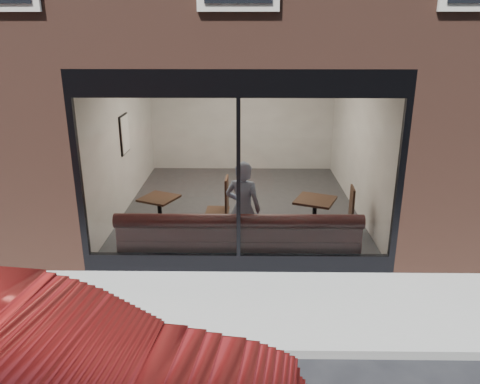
{
  "coord_description": "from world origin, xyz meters",
  "views": [
    {
      "loc": [
        0.11,
        -4.73,
        3.71
      ],
      "look_at": [
        0.02,
        2.4,
        1.24
      ],
      "focal_mm": 35.0,
      "sensor_mm": 36.0,
      "label": 1
    }
  ],
  "objects_px": {
    "banquette": "(239,248)",
    "cafe_table_left": "(159,198)",
    "person": "(243,209)",
    "cafe_table_right": "(315,200)",
    "cafe_chair_right": "(340,222)",
    "cafe_chair_left": "(218,211)"
  },
  "relations": [
    {
      "from": "cafe_table_left",
      "to": "cafe_table_right",
      "type": "relative_size",
      "value": 0.9
    },
    {
      "from": "person",
      "to": "cafe_table_left",
      "type": "bearing_deg",
      "value": -11.61
    },
    {
      "from": "banquette",
      "to": "cafe_table_left",
      "type": "xyz_separation_m",
      "value": [
        -1.52,
        1.03,
        0.52
      ]
    },
    {
      "from": "banquette",
      "to": "person",
      "type": "height_order",
      "value": "person"
    },
    {
      "from": "banquette",
      "to": "cafe_chair_left",
      "type": "xyz_separation_m",
      "value": [
        -0.46,
        1.68,
        0.01
      ]
    },
    {
      "from": "banquette",
      "to": "cafe_table_left",
      "type": "height_order",
      "value": "cafe_table_left"
    },
    {
      "from": "person",
      "to": "cafe_table_right",
      "type": "distance_m",
      "value": 1.52
    },
    {
      "from": "banquette",
      "to": "cafe_chair_right",
      "type": "distance_m",
      "value": 2.21
    },
    {
      "from": "cafe_table_left",
      "to": "cafe_chair_left",
      "type": "distance_m",
      "value": 1.33
    },
    {
      "from": "person",
      "to": "cafe_table_right",
      "type": "height_order",
      "value": "person"
    },
    {
      "from": "cafe_chair_left",
      "to": "cafe_chair_right",
      "type": "distance_m",
      "value": 2.45
    },
    {
      "from": "banquette",
      "to": "cafe_chair_right",
      "type": "height_order",
      "value": "banquette"
    },
    {
      "from": "cafe_table_left",
      "to": "cafe_chair_right",
      "type": "xyz_separation_m",
      "value": [
        3.44,
        0.07,
        -0.5
      ]
    },
    {
      "from": "cafe_chair_left",
      "to": "banquette",
      "type": "bearing_deg",
      "value": 108.09
    },
    {
      "from": "cafe_table_right",
      "to": "cafe_chair_left",
      "type": "distance_m",
      "value": 2.05
    },
    {
      "from": "cafe_chair_left",
      "to": "cafe_chair_right",
      "type": "xyz_separation_m",
      "value": [
        2.38,
        -0.58,
        0.0
      ]
    },
    {
      "from": "cafe_chair_left",
      "to": "cafe_table_left",
      "type": "bearing_deg",
      "value": 34.15
    },
    {
      "from": "banquette",
      "to": "cafe_table_left",
      "type": "distance_m",
      "value": 1.9
    },
    {
      "from": "cafe_table_right",
      "to": "cafe_chair_left",
      "type": "bearing_deg",
      "value": 158.94
    },
    {
      "from": "cafe_table_left",
      "to": "cafe_table_right",
      "type": "height_order",
      "value": "cafe_table_right"
    },
    {
      "from": "person",
      "to": "cafe_chair_left",
      "type": "bearing_deg",
      "value": -54.61
    },
    {
      "from": "cafe_chair_left",
      "to": "cafe_table_right",
      "type": "bearing_deg",
      "value": 161.61
    }
  ]
}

